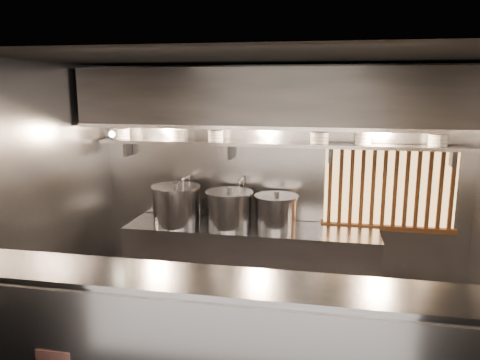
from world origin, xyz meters
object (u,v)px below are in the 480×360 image
(heat_lamp, at_px, (110,129))
(stock_pot_right, at_px, (276,211))
(pendant_bulb, at_px, (269,138))
(stock_pot_mid, at_px, (229,209))
(stock_pot_left, at_px, (176,205))

(heat_lamp, relative_size, stock_pot_right, 0.53)
(heat_lamp, distance_m, pendant_bulb, 1.83)
(pendant_bulb, bearing_deg, stock_pot_mid, -169.09)
(heat_lamp, relative_size, pendant_bulb, 1.87)
(stock_pot_mid, height_order, stock_pot_right, stock_pot_mid)
(pendant_bulb, xyz_separation_m, stock_pot_right, (0.10, -0.03, -0.86))
(heat_lamp, relative_size, stock_pot_mid, 0.48)
(heat_lamp, height_order, stock_pot_left, heat_lamp)
(pendant_bulb, relative_size, stock_pot_mid, 0.26)
(pendant_bulb, xyz_separation_m, stock_pot_mid, (-0.46, -0.09, -0.85))
(stock_pot_mid, bearing_deg, stock_pot_left, -177.48)
(heat_lamp, bearing_deg, pendant_bulb, 11.00)
(heat_lamp, bearing_deg, stock_pot_left, 18.62)
(heat_lamp, height_order, stock_pot_right, heat_lamp)
(heat_lamp, xyz_separation_m, stock_pot_right, (1.90, 0.32, -0.97))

